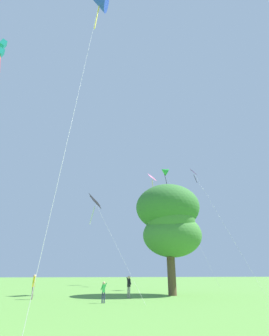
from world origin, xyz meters
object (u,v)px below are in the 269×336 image
Objects in this scene: kite_teal_box at (1,50)px; person_child_small at (104,290)px; kite_green_small at (164,171)px; kite_purple_streamer at (196,177)px; kite_pink_low at (153,181)px; person_far_back at (129,285)px; kite_blue_delta at (99,1)px; person_in_red_shirt at (34,284)px; kite_black_large at (95,205)px; tree_left_oak at (170,220)px.

kite_teal_box reaches higher than person_child_small.
kite_purple_streamer is at bearing -88.04° from kite_green_small.
person_far_back is (-11.33, -25.05, -18.81)m from kite_pink_low.
person_far_back is at bearing 57.15° from kite_blue_delta.
person_in_red_shirt is at bearing -127.51° from kite_pink_low.
kite_black_large is 7.54× the size of person_child_small.
person_far_back is at bearing -146.22° from kite_purple_streamer.
kite_purple_streamer is 18.09m from kite_pink_low.
kite_black_large is 8.49m from person_far_back.
kite_blue_delta is 24.05m from person_far_back.
kite_green_small is at bearing 58.08° from kite_blue_delta.
person_far_back is (-11.67, -7.80, -13.38)m from kite_purple_streamer.
kite_blue_delta is 1.13× the size of kite_pink_low.
kite_black_large reaches higher than person_child_small.
kite_blue_delta is 23.92m from person_in_red_shirt.
kite_green_small reaches higher than tree_left_oak.
kite_black_large is 28.28m from kite_pink_low.
kite_blue_delta is at bearing -122.85° from person_far_back.
person_far_back is (7.36, -0.69, -0.06)m from person_in_red_shirt.
kite_blue_delta is at bearing -118.49° from person_child_small.
kite_pink_low is at bearing 52.08° from kite_teal_box.
person_child_small is (4.77, -4.10, -0.26)m from person_in_red_shirt.
person_far_back is (-11.30, -18.41, -18.52)m from kite_green_small.
person_in_red_shirt reaches higher than person_child_small.
person_in_red_shirt is 6.30m from person_child_small.
person_child_small is (2.05, 3.78, -22.68)m from kite_blue_delta.
kite_teal_box is 19.81m from person_child_small.
kite_black_large is at bearing -163.11° from kite_purple_streamer.
kite_blue_delta is at bearing -137.40° from kite_purple_streamer.
kite_pink_low is (23.20, 29.77, 1.55)m from kite_teal_box.
kite_green_small is 11.80× the size of person_in_red_shirt.
kite_black_large is 0.45× the size of kite_pink_low.
tree_left_oak is (16.35, 6.09, -11.48)m from kite_teal_box.
kite_purple_streamer is 22.66m from person_child_small.
kite_teal_box is at bearing -171.96° from person_child_small.
person_child_small is at bearing -40.70° from person_in_red_shirt.
kite_black_large is 5.64× the size of person_in_red_shirt.
kite_purple_streamer is at bearing 41.89° from tree_left_oak.
kite_green_small is 1.99× the size of tree_left_oak.
tree_left_oak is at bearing 20.42° from kite_teal_box.
kite_blue_delta reaches higher than kite_black_large.
kite_black_large is 0.51× the size of kite_teal_box.
person_child_small is at bearing -141.81° from kite_purple_streamer.
kite_purple_streamer is at bearing 42.60° from kite_blue_delta.
kite_teal_box reaches higher than person_far_back.
kite_teal_box is at bearing 161.10° from kite_blue_delta.
kite_blue_delta is 18.84× the size of person_child_small.
person_child_small is at bearing -116.07° from kite_pink_low.
kite_teal_box reaches higher than kite_purple_streamer.
kite_teal_box is at bearing -135.04° from kite_green_small.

